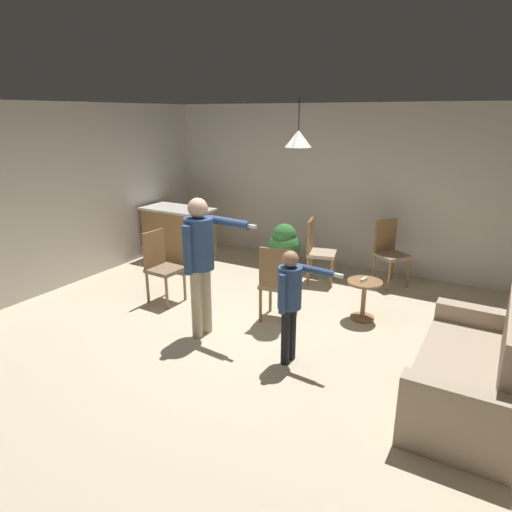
{
  "coord_description": "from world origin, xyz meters",
  "views": [
    {
      "loc": [
        2.62,
        -4.06,
        2.54
      ],
      "look_at": [
        0.21,
        0.11,
        1.0
      ],
      "focal_mm": 31.47,
      "sensor_mm": 36.0,
      "label": 1
    }
  ],
  "objects_px": {
    "person_child": "(291,295)",
    "dining_chair_centre_back": "(389,250)",
    "dining_chair_near_wall": "(317,249)",
    "spare_remote_on_table": "(364,280)",
    "kitchen_counter": "(179,234)",
    "person_adult": "(200,253)",
    "side_table_by_couch": "(364,295)",
    "potted_plant_corner": "(284,245)",
    "dining_chair_spare": "(277,281)",
    "dining_chair_by_counter": "(161,264)",
    "couch_floral": "(475,373)"
  },
  "relations": [
    {
      "from": "dining_chair_near_wall",
      "to": "person_adult",
      "type": "bearing_deg",
      "value": -26.22
    },
    {
      "from": "kitchen_counter",
      "to": "dining_chair_by_counter",
      "type": "bearing_deg",
      "value": -58.22
    },
    {
      "from": "kitchen_counter",
      "to": "potted_plant_corner",
      "type": "bearing_deg",
      "value": 11.01
    },
    {
      "from": "person_adult",
      "to": "dining_chair_spare",
      "type": "bearing_deg",
      "value": 147.46
    },
    {
      "from": "person_child",
      "to": "kitchen_counter",
      "type": "bearing_deg",
      "value": -118.37
    },
    {
      "from": "spare_remote_on_table",
      "to": "dining_chair_by_counter",
      "type": "bearing_deg",
      "value": -162.48
    },
    {
      "from": "kitchen_counter",
      "to": "person_adult",
      "type": "height_order",
      "value": "person_adult"
    },
    {
      "from": "person_adult",
      "to": "potted_plant_corner",
      "type": "height_order",
      "value": "person_adult"
    },
    {
      "from": "person_child",
      "to": "dining_chair_near_wall",
      "type": "distance_m",
      "value": 2.45
    },
    {
      "from": "dining_chair_near_wall",
      "to": "dining_chair_spare",
      "type": "xyz_separation_m",
      "value": [
        0.11,
        -1.55,
        0.0
      ]
    },
    {
      "from": "dining_chair_centre_back",
      "to": "potted_plant_corner",
      "type": "height_order",
      "value": "dining_chair_centre_back"
    },
    {
      "from": "side_table_by_couch",
      "to": "dining_chair_centre_back",
      "type": "height_order",
      "value": "dining_chair_centre_back"
    },
    {
      "from": "dining_chair_by_counter",
      "to": "spare_remote_on_table",
      "type": "bearing_deg",
      "value": 110.42
    },
    {
      "from": "side_table_by_couch",
      "to": "dining_chair_near_wall",
      "type": "distance_m",
      "value": 1.41
    },
    {
      "from": "kitchen_counter",
      "to": "side_table_by_couch",
      "type": "xyz_separation_m",
      "value": [
        3.62,
        -0.77,
        -0.15
      ]
    },
    {
      "from": "spare_remote_on_table",
      "to": "person_adult",
      "type": "bearing_deg",
      "value": -137.83
    },
    {
      "from": "potted_plant_corner",
      "to": "person_child",
      "type": "bearing_deg",
      "value": -62.33
    },
    {
      "from": "person_child",
      "to": "dining_chair_near_wall",
      "type": "xyz_separation_m",
      "value": [
        -0.67,
        2.34,
        -0.22
      ]
    },
    {
      "from": "spare_remote_on_table",
      "to": "dining_chair_near_wall",
      "type": "bearing_deg",
      "value": 137.5
    },
    {
      "from": "person_adult",
      "to": "dining_chair_by_counter",
      "type": "xyz_separation_m",
      "value": [
        -1.11,
        0.54,
        -0.48
      ]
    },
    {
      "from": "side_table_by_couch",
      "to": "person_child",
      "type": "height_order",
      "value": "person_child"
    },
    {
      "from": "kitchen_counter",
      "to": "person_child",
      "type": "distance_m",
      "value": 3.92
    },
    {
      "from": "kitchen_counter",
      "to": "side_table_by_couch",
      "type": "relative_size",
      "value": 2.42
    },
    {
      "from": "dining_chair_by_counter",
      "to": "spare_remote_on_table",
      "type": "height_order",
      "value": "dining_chair_by_counter"
    },
    {
      "from": "kitchen_counter",
      "to": "dining_chair_spare",
      "type": "xyz_separation_m",
      "value": [
        2.69,
        -1.38,
        0.07
      ]
    },
    {
      "from": "potted_plant_corner",
      "to": "spare_remote_on_table",
      "type": "bearing_deg",
      "value": -34.03
    },
    {
      "from": "dining_chair_by_counter",
      "to": "potted_plant_corner",
      "type": "bearing_deg",
      "value": 157.52
    },
    {
      "from": "person_child",
      "to": "potted_plant_corner",
      "type": "height_order",
      "value": "person_child"
    },
    {
      "from": "kitchen_counter",
      "to": "dining_chair_near_wall",
      "type": "bearing_deg",
      "value": 3.76
    },
    {
      "from": "couch_floral",
      "to": "person_adult",
      "type": "height_order",
      "value": "person_adult"
    },
    {
      "from": "couch_floral",
      "to": "dining_chair_near_wall",
      "type": "relative_size",
      "value": 1.8
    },
    {
      "from": "dining_chair_spare",
      "to": "kitchen_counter",
      "type": "bearing_deg",
      "value": 144.96
    },
    {
      "from": "dining_chair_near_wall",
      "to": "spare_remote_on_table",
      "type": "relative_size",
      "value": 7.69
    },
    {
      "from": "dining_chair_centre_back",
      "to": "dining_chair_spare",
      "type": "distance_m",
      "value": 2.22
    },
    {
      "from": "person_adult",
      "to": "dining_chair_near_wall",
      "type": "xyz_separation_m",
      "value": [
        0.49,
        2.3,
        -0.48
      ]
    },
    {
      "from": "dining_chair_centre_back",
      "to": "potted_plant_corner",
      "type": "xyz_separation_m",
      "value": [
        -1.64,
        -0.29,
        -0.1
      ]
    },
    {
      "from": "side_table_by_couch",
      "to": "potted_plant_corner",
      "type": "distance_m",
      "value": 2.05
    },
    {
      "from": "person_adult",
      "to": "dining_chair_near_wall",
      "type": "distance_m",
      "value": 2.4
    },
    {
      "from": "side_table_by_couch",
      "to": "person_child",
      "type": "relative_size",
      "value": 0.42
    },
    {
      "from": "dining_chair_spare",
      "to": "potted_plant_corner",
      "type": "height_order",
      "value": "dining_chair_spare"
    },
    {
      "from": "spare_remote_on_table",
      "to": "kitchen_counter",
      "type": "bearing_deg",
      "value": 168.01
    },
    {
      "from": "person_child",
      "to": "dining_chair_centre_back",
      "type": "bearing_deg",
      "value": 179.17
    },
    {
      "from": "kitchen_counter",
      "to": "potted_plant_corner",
      "type": "distance_m",
      "value": 1.95
    },
    {
      "from": "spare_remote_on_table",
      "to": "couch_floral",
      "type": "bearing_deg",
      "value": -41.67
    },
    {
      "from": "person_adult",
      "to": "side_table_by_couch",
      "type": "bearing_deg",
      "value": 137.53
    },
    {
      "from": "side_table_by_couch",
      "to": "dining_chair_by_counter",
      "type": "relative_size",
      "value": 0.52
    },
    {
      "from": "dining_chair_by_counter",
      "to": "dining_chair_spare",
      "type": "height_order",
      "value": "same"
    },
    {
      "from": "side_table_by_couch",
      "to": "dining_chair_spare",
      "type": "bearing_deg",
      "value": -146.72
    },
    {
      "from": "dining_chair_by_counter",
      "to": "dining_chair_centre_back",
      "type": "distance_m",
      "value": 3.42
    },
    {
      "from": "dining_chair_by_counter",
      "to": "dining_chair_centre_back",
      "type": "bearing_deg",
      "value": 134.04
    }
  ]
}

